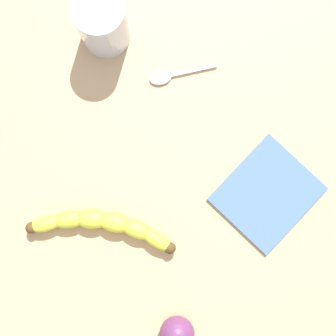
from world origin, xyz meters
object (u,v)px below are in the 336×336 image
(banana, at_px, (104,223))
(smoothie_glass, at_px, (104,21))
(teaspoon, at_px, (166,75))
(plum_fruit, at_px, (179,332))

(banana, relative_size, smoothie_glass, 2.16)
(teaspoon, bearing_deg, smoothie_glass, -49.41)
(banana, bearing_deg, teaspoon, -103.74)
(banana, relative_size, plum_fruit, 4.01)
(smoothie_glass, distance_m, teaspoon, 0.13)
(teaspoon, bearing_deg, banana, 55.43)
(smoothie_glass, bearing_deg, plum_fruit, 49.24)
(plum_fruit, distance_m, teaspoon, 0.40)
(banana, distance_m, plum_fruit, 0.20)
(banana, bearing_deg, smoothie_glass, -81.95)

